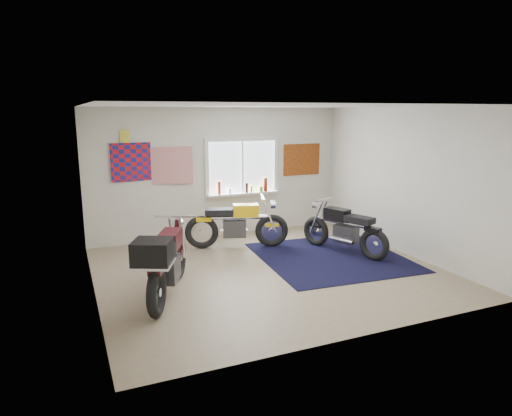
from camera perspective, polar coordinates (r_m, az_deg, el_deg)
name	(u,v)px	position (r m, az deg, el deg)	size (l,w,h in m)	color
ground	(269,271)	(7.71, 1.59, -7.84)	(5.50, 5.50, 0.00)	#9E896B
room_shell	(269,174)	(7.32, 1.66, 4.33)	(5.50, 5.50, 5.50)	white
navy_rug	(331,257)	(8.50, 9.37, -6.06)	(2.50, 2.60, 0.01)	black
window_assembly	(242,171)	(9.80, -1.74, 4.69)	(1.66, 0.17, 1.26)	white
oil_bottles	(249,187)	(9.84, -0.86, 2.66)	(1.14, 0.09, 0.30)	#953515
flag_display	(125,136)	(9.15, -16.10, 8.62)	(1.60, 0.10, 1.17)	red
triumph_poster	(302,159)	(10.40, 5.73, 6.06)	(0.90, 0.03, 0.70)	#A54C14
yellow_triumph	(236,225)	(8.87, -2.46, -2.16)	(1.96, 0.82, 1.02)	black
black_chrome_bike	(344,231)	(8.70, 10.97, -2.79)	(0.86, 1.82, 0.98)	black
maroon_tourer	(165,262)	(6.53, -11.26, -6.62)	(1.17, 2.02, 1.07)	black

